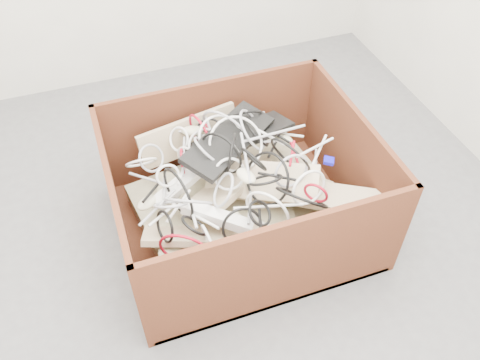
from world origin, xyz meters
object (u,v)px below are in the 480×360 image
object	(u,v)px
power_strip_right	(218,217)
power_strip_left	(186,179)
cardboard_box	(238,207)
vga_plug	(329,161)

from	to	relation	value
power_strip_right	power_strip_left	bearing A→B (deg)	138.69
cardboard_box	power_strip_left	xyz separation A→B (m)	(-0.22, 0.06, 0.21)
cardboard_box	power_strip_left	world-z (taller)	cardboard_box
cardboard_box	power_strip_right	xyz separation A→B (m)	(-0.16, -0.19, 0.21)
power_strip_left	power_strip_right	world-z (taller)	power_strip_left
cardboard_box	power_strip_right	bearing A→B (deg)	-128.89
power_strip_left	power_strip_right	xyz separation A→B (m)	(0.06, -0.25, 0.00)
cardboard_box	vga_plug	distance (m)	0.47
power_strip_right	cardboard_box	bearing A→B (deg)	86.07
vga_plug	cardboard_box	bearing A→B (deg)	-158.12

